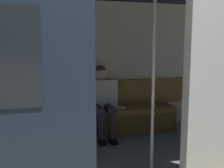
# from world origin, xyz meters

# --- Properties ---
(train_car) EXTENTS (6.40, 2.51, 2.35)m
(train_car) POSITION_xyz_m (0.05, -1.08, 1.52)
(train_car) COLOR #ADAFB5
(train_car) RESTS_ON ground_plane
(bench_seat) EXTENTS (2.76, 0.44, 0.44)m
(bench_seat) POSITION_xyz_m (0.00, -2.00, 0.33)
(bench_seat) COLOR olive
(bench_seat) RESTS_ON ground_plane
(person_seated) EXTENTS (0.55, 0.67, 1.16)m
(person_seated) POSITION_xyz_m (-0.08, -1.95, 0.66)
(person_seated) COLOR silver
(person_seated) RESTS_ON ground_plane
(handbag) EXTENTS (0.26, 0.15, 0.17)m
(handbag) POSITION_xyz_m (0.40, -2.03, 0.52)
(handbag) COLOR brown
(handbag) RESTS_ON bench_seat
(book) EXTENTS (0.21, 0.26, 0.03)m
(book) POSITION_xyz_m (-0.39, -2.03, 0.45)
(book) COLOR silver
(book) RESTS_ON bench_seat
(grab_pole_door) EXTENTS (0.04, 0.04, 2.21)m
(grab_pole_door) POSITION_xyz_m (0.37, -0.46, 1.11)
(grab_pole_door) COLOR silver
(grab_pole_door) RESTS_ON ground_plane
(grab_pole_far) EXTENTS (0.04, 0.04, 2.21)m
(grab_pole_far) POSITION_xyz_m (-0.37, -0.57, 1.11)
(grab_pole_far) COLOR silver
(grab_pole_far) RESTS_ON ground_plane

